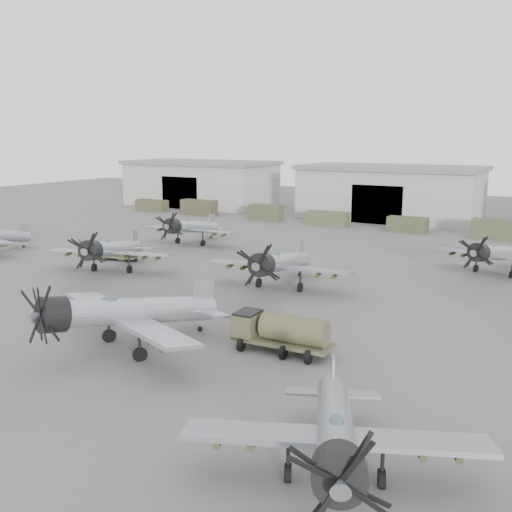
{
  "coord_description": "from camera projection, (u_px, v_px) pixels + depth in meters",
  "views": [
    {
      "loc": [
        27.52,
        -30.32,
        13.35
      ],
      "look_at": [
        1.83,
        14.44,
        2.5
      ],
      "focal_mm": 40.0,
      "sensor_mm": 36.0,
      "label": 1
    }
  ],
  "objects": [
    {
      "name": "hangar_left",
      "position": [
        201.0,
        183.0,
        112.09
      ],
      "size": [
        29.0,
        14.8,
        8.7
      ],
      "color": "#98998F",
      "rests_on": "ground"
    },
    {
      "name": "aircraft_mid_2",
      "position": [
        279.0,
        263.0,
        50.22
      ],
      "size": [
        13.18,
        11.86,
        5.24
      ],
      "rotation": [
        0.0,
        0.0,
        0.11
      ],
      "color": "gray",
      "rests_on": "ground"
    },
    {
      "name": "support_truck_1",
      "position": [
        199.0,
        207.0,
        98.66
      ],
      "size": [
        6.5,
        2.2,
        2.59
      ],
      "primitive_type": "cube",
      "color": "#3C3C27",
      "rests_on": "ground"
    },
    {
      "name": "aircraft_near_2",
      "position": [
        336.0,
        434.0,
        21.78
      ],
      "size": [
        11.83,
        10.72,
        4.83
      ],
      "rotation": [
        0.0,
        0.0,
        0.41
      ],
      "color": "gray",
      "rests_on": "ground"
    },
    {
      "name": "aircraft_near_1",
      "position": [
        120.0,
        313.0,
        35.59
      ],
      "size": [
        13.9,
        12.55,
        5.61
      ],
      "rotation": [
        0.0,
        0.0,
        -0.36
      ],
      "color": "#9EA0A7",
      "rests_on": "ground"
    },
    {
      "name": "fuel_tanker",
      "position": [
        281.0,
        330.0,
        35.81
      ],
      "size": [
        6.5,
        3.15,
        2.47
      ],
      "rotation": [
        0.0,
        0.0,
        0.05
      ],
      "color": "#49492F",
      "rests_on": "ground"
    },
    {
      "name": "aircraft_far_1",
      "position": [
        494.0,
        254.0,
        55.6
      ],
      "size": [
        11.81,
        10.63,
        4.71
      ],
      "rotation": [
        0.0,
        0.0,
        -0.28
      ],
      "color": "#989CA1",
      "rests_on": "ground"
    },
    {
      "name": "hangar_center",
      "position": [
        390.0,
        192.0,
        93.58
      ],
      "size": [
        29.0,
        14.8,
        8.7
      ],
      "color": "#98998F",
      "rests_on": "ground"
    },
    {
      "name": "ground",
      "position": [
        137.0,
        322.0,
        41.89
      ],
      "size": [
        220.0,
        220.0,
        0.0
      ],
      "primitive_type": "plane",
      "color": "#595956",
      "rests_on": "ground"
    },
    {
      "name": "support_truck_5",
      "position": [
        499.0,
        230.0,
        75.11
      ],
      "size": [
        6.63,
        2.2,
        2.62
      ],
      "primitive_type": "cube",
      "color": "#40462D",
      "rests_on": "ground"
    },
    {
      "name": "ground_crew",
      "position": [
        80.0,
        245.0,
        67.33
      ],
      "size": [
        0.45,
        0.61,
        1.54
      ],
      "primitive_type": "imported",
      "rotation": [
        0.0,
        0.0,
        1.42
      ],
      "color": "#3C412A",
      "rests_on": "ground"
    },
    {
      "name": "tug_trailer",
      "position": [
        103.0,
        255.0,
        63.1
      ],
      "size": [
        6.42,
        2.41,
        1.27
      ],
      "rotation": [
        0.0,
        0.0,
        0.2
      ],
      "color": "#494930",
      "rests_on": "ground"
    },
    {
      "name": "aircraft_far_0",
      "position": [
        189.0,
        227.0,
        71.15
      ],
      "size": [
        12.41,
        11.16,
        4.96
      ],
      "rotation": [
        0.0,
        0.0,
        0.06
      ],
      "color": "#95999D",
      "rests_on": "ground"
    },
    {
      "name": "aircraft_mid_1",
      "position": [
        110.0,
        250.0,
        56.66
      ],
      "size": [
        12.75,
        11.48,
        5.1
      ],
      "rotation": [
        0.0,
        0.0,
        0.3
      ],
      "color": "#909398",
      "rests_on": "ground"
    },
    {
      "name": "support_truck_4",
      "position": [
        408.0,
        225.0,
        81.03
      ],
      "size": [
        5.59,
        2.2,
        2.13
      ],
      "primitive_type": "cube",
      "color": "#3D412A",
      "rests_on": "ground"
    },
    {
      "name": "support_truck_2",
      "position": [
        266.0,
        213.0,
        92.2
      ],
      "size": [
        5.53,
        2.2,
        2.55
      ],
      "primitive_type": "cube",
      "color": "#3E442C",
      "rests_on": "ground"
    },
    {
      "name": "support_truck_0",
      "position": [
        152.0,
        205.0,
        103.83
      ],
      "size": [
        6.1,
        2.2,
        2.05
      ],
      "primitive_type": "cube",
      "color": "#40402A",
      "rests_on": "ground"
    },
    {
      "name": "support_truck_3",
      "position": [
        327.0,
        218.0,
        87.03
      ],
      "size": [
        6.54,
        2.2,
        2.12
      ],
      "primitive_type": "cube",
      "color": "#474B31",
      "rests_on": "ground"
    }
  ]
}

